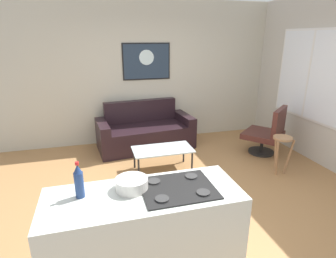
% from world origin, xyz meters
% --- Properties ---
extents(ground, '(6.40, 6.40, 0.04)m').
position_xyz_m(ground, '(0.00, 0.00, -0.02)').
color(ground, '#A07244').
extents(back_wall, '(6.40, 0.05, 2.80)m').
position_xyz_m(back_wall, '(0.00, 2.42, 1.40)').
color(back_wall, beige).
rests_on(back_wall, ground).
extents(couch, '(1.90, 1.02, 0.89)m').
position_xyz_m(couch, '(-0.16, 1.97, 0.29)').
color(couch, black).
rests_on(couch, ground).
extents(coffee_table, '(0.96, 0.51, 0.38)m').
position_xyz_m(coffee_table, '(-0.08, 0.87, 0.35)').
color(coffee_table, silver).
rests_on(coffee_table, ground).
extents(armchair, '(0.93, 0.93, 0.91)m').
position_xyz_m(armchair, '(1.96, 1.00, 0.42)').
color(armchair, black).
rests_on(armchair, ground).
extents(bar_stool, '(0.34, 0.33, 0.62)m').
position_xyz_m(bar_stool, '(1.71, 0.27, 0.47)').
color(bar_stool, '#9F734C').
rests_on(bar_stool, ground).
extents(kitchen_counter, '(1.60, 0.62, 0.93)m').
position_xyz_m(kitchen_counter, '(-0.76, -1.22, 0.46)').
color(kitchen_counter, silver).
rests_on(kitchen_counter, ground).
extents(soda_bottle, '(0.07, 0.07, 0.30)m').
position_xyz_m(soda_bottle, '(-1.25, -1.13, 1.04)').
color(soda_bottle, navy).
rests_on(soda_bottle, kitchen_counter).
extents(mixing_bowl, '(0.27, 0.27, 0.10)m').
position_xyz_m(mixing_bowl, '(-0.85, -1.13, 0.96)').
color(mixing_bowl, silver).
rests_on(mixing_bowl, kitchen_counter).
extents(wall_painting, '(0.96, 0.03, 0.72)m').
position_xyz_m(wall_painting, '(-0.01, 2.38, 1.64)').
color(wall_painting, black).
extents(window, '(0.03, 1.57, 1.56)m').
position_xyz_m(window, '(2.59, 0.90, 1.47)').
color(window, silver).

